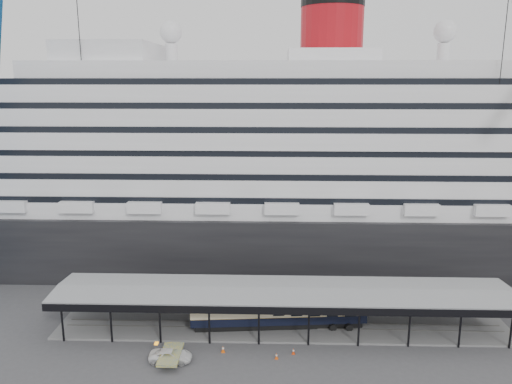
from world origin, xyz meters
TOP-DOWN VIEW (x-y plane):
  - ground at (0.00, 0.00)m, footprint 200.00×200.00m
  - cruise_ship at (0.05, 32.00)m, footprint 130.00×30.00m
  - platform_canopy at (0.00, 5.00)m, footprint 56.00×9.18m
  - port_truck at (-12.47, -3.01)m, footprint 4.70×2.18m
  - pullman_carriage at (-0.54, 5.00)m, footprint 21.79×4.69m
  - traffic_cone_left at (-6.91, -1.00)m, footprint 0.48×0.48m
  - traffic_cone_mid at (-0.85, -2.18)m, footprint 0.43×0.43m
  - traffic_cone_right at (1.07, -1.14)m, footprint 0.41×0.41m

SIDE VIEW (x-z plane):
  - ground at x=0.00m, z-range 0.00..0.00m
  - traffic_cone_mid at x=-0.85m, z-range 0.00..0.69m
  - traffic_cone_right at x=1.07m, z-range 0.00..0.70m
  - traffic_cone_left at x=-6.91m, z-range 0.00..0.80m
  - port_truck at x=-12.47m, z-range 0.00..1.30m
  - platform_canopy at x=0.00m, z-range -0.29..5.01m
  - pullman_carriage at x=-0.54m, z-range -8.03..13.20m
  - cruise_ship at x=0.05m, z-range -3.60..40.30m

